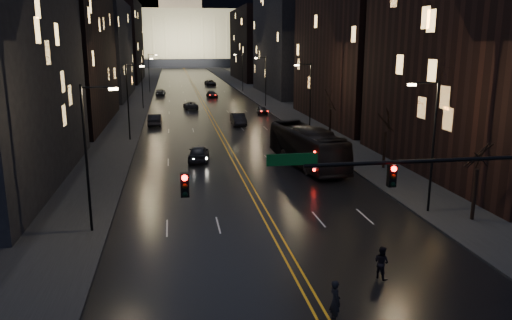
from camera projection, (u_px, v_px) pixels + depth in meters
name	position (u px, v px, depth m)	size (l,w,h in m)	color
ground	(311.00, 298.00, 22.56)	(900.00, 900.00, 0.00)	black
road	(192.00, 83.00, 147.40)	(20.00, 320.00, 0.02)	black
sidewalk_left	(143.00, 83.00, 145.13)	(8.00, 320.00, 0.16)	black
sidewalk_right	(239.00, 82.00, 149.64)	(8.00, 320.00, 0.16)	black
center_line	(192.00, 83.00, 147.40)	(0.62, 320.00, 0.01)	orange
building_left_mid	(57.00, 23.00, 67.85)	(12.00, 30.00, 28.00)	black
building_left_far	(98.00, 50.00, 105.25)	(12.00, 34.00, 20.00)	black
building_left_dist	(120.00, 41.00, 150.89)	(12.00, 40.00, 24.00)	black
building_right_near	(490.00, 35.00, 42.42)	(12.00, 26.00, 24.00)	black
building_right_mid	(292.00, 36.00, 111.33)	(12.00, 34.00, 26.00)	black
building_right_dist	(256.00, 44.00, 157.89)	(12.00, 40.00, 22.00)	black
capitol	(181.00, 32.00, 258.74)	(90.00, 50.00, 58.50)	black
traffic_signal	(442.00, 184.00, 22.34)	(17.29, 0.45, 7.00)	black
streetlamp_right_near	(431.00, 140.00, 32.74)	(2.13, 0.25, 9.00)	black
streetlamp_left_near	(89.00, 151.00, 29.26)	(2.13, 0.25, 9.00)	black
streetlamp_right_mid	(309.00, 95.00, 61.55)	(2.13, 0.25, 9.00)	black
streetlamp_left_mid	(129.00, 98.00, 58.07)	(2.13, 0.25, 9.00)	black
streetlamp_right_far	(265.00, 79.00, 90.37)	(2.13, 0.25, 9.00)	black
streetlamp_left_far	(143.00, 80.00, 86.88)	(2.13, 0.25, 9.00)	black
streetlamp_right_dist	(242.00, 70.00, 119.18)	(2.13, 0.25, 9.00)	black
streetlamp_left_dist	(150.00, 71.00, 115.69)	(2.13, 0.25, 9.00)	black
tree_right_near	(479.00, 153.00, 31.30)	(2.40, 2.40, 6.65)	black
tree_right_mid	(386.00, 120.00, 44.75)	(2.40, 2.40, 6.65)	black
tree_right_far	(331.00, 101.00, 60.11)	(2.40, 2.40, 6.65)	black
bus	(307.00, 146.00, 46.84)	(3.06, 13.06, 3.64)	black
oncoming_car_a	(199.00, 153.00, 48.85)	(1.89, 4.69, 1.60)	black
oncoming_car_b	(155.00, 120.00, 70.00)	(1.76, 5.05, 1.66)	black
oncoming_car_c	(191.00, 105.00, 87.76)	(2.21, 4.79, 1.33)	black
oncoming_car_d	(160.00, 92.00, 110.97)	(1.99, 4.90, 1.42)	black
receding_car_a	(238.00, 119.00, 70.23)	(1.80, 5.15, 1.70)	black
receding_car_b	(262.00, 110.00, 81.32)	(1.60, 3.97, 1.35)	black
receding_car_c	(212.00, 95.00, 106.26)	(1.90, 4.66, 1.35)	black
receding_car_d	(210.00, 83.00, 136.82)	(2.58, 5.60, 1.56)	black
pedestrian_a	(335.00, 301.00, 20.49)	(0.67, 0.44, 1.84)	black
pedestrian_b	(381.00, 262.00, 24.33)	(0.81, 0.44, 1.67)	black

